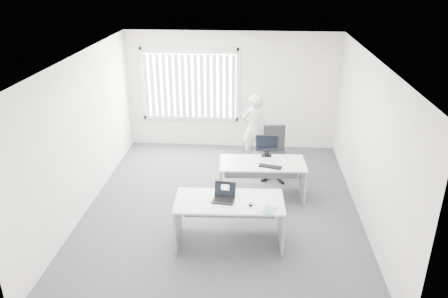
# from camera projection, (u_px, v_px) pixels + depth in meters

# --- Properties ---
(ground) EXTENTS (6.00, 6.00, 0.00)m
(ground) POSITION_uv_depth(u_px,v_px,m) (222.00, 207.00, 8.17)
(ground) COLOR #585960
(ground) RESTS_ON ground
(wall_back) EXTENTS (5.00, 0.02, 2.80)m
(wall_back) POSITION_uv_depth(u_px,v_px,m) (232.00, 91.00, 10.36)
(wall_back) COLOR white
(wall_back) RESTS_ON ground
(wall_front) EXTENTS (5.00, 0.02, 2.80)m
(wall_front) POSITION_uv_depth(u_px,v_px,m) (201.00, 238.00, 4.87)
(wall_front) COLOR white
(wall_front) RESTS_ON ground
(wall_left) EXTENTS (0.02, 6.00, 2.80)m
(wall_left) POSITION_uv_depth(u_px,v_px,m) (83.00, 134.00, 7.78)
(wall_left) COLOR white
(wall_left) RESTS_ON ground
(wall_right) EXTENTS (0.02, 6.00, 2.80)m
(wall_right) POSITION_uv_depth(u_px,v_px,m) (368.00, 142.00, 7.44)
(wall_right) COLOR white
(wall_right) RESTS_ON ground
(ceiling) EXTENTS (5.00, 6.00, 0.02)m
(ceiling) POSITION_uv_depth(u_px,v_px,m) (222.00, 58.00, 7.06)
(ceiling) COLOR white
(ceiling) RESTS_ON wall_back
(window) EXTENTS (2.32, 0.06, 1.76)m
(window) POSITION_uv_depth(u_px,v_px,m) (190.00, 84.00, 10.33)
(window) COLOR silver
(window) RESTS_ON wall_back
(blinds) EXTENTS (2.20, 0.10, 1.50)m
(blinds) POSITION_uv_depth(u_px,v_px,m) (190.00, 86.00, 10.29)
(blinds) COLOR silver
(blinds) RESTS_ON wall_back
(desk_near) EXTENTS (1.75, 0.88, 0.78)m
(desk_near) POSITION_uv_depth(u_px,v_px,m) (229.00, 212.00, 6.95)
(desk_near) COLOR silver
(desk_near) RESTS_ON ground
(desk_far) EXTENTS (1.66, 0.84, 0.74)m
(desk_far) POSITION_uv_depth(u_px,v_px,m) (262.00, 172.00, 8.34)
(desk_far) COLOR silver
(desk_far) RESTS_ON ground
(office_chair) EXTENTS (0.71, 0.71, 1.10)m
(office_chair) POSITION_uv_depth(u_px,v_px,m) (274.00, 162.00, 9.23)
(office_chair) COLOR black
(office_chair) RESTS_ON ground
(person) EXTENTS (0.64, 0.49, 1.60)m
(person) POSITION_uv_depth(u_px,v_px,m) (254.00, 128.00, 9.76)
(person) COLOR silver
(person) RESTS_ON ground
(laptop) EXTENTS (0.37, 0.34, 0.26)m
(laptop) POSITION_uv_depth(u_px,v_px,m) (223.00, 194.00, 6.79)
(laptop) COLOR black
(laptop) RESTS_ON desk_near
(paper_sheet) EXTENTS (0.39, 0.34, 0.00)m
(paper_sheet) POSITION_uv_depth(u_px,v_px,m) (255.00, 202.00, 6.83)
(paper_sheet) COLOR white
(paper_sheet) RESTS_ON desk_near
(mouse) EXTENTS (0.06, 0.10, 0.04)m
(mouse) POSITION_uv_depth(u_px,v_px,m) (251.00, 204.00, 6.72)
(mouse) COLOR #AAAAAC
(mouse) RESTS_ON paper_sheet
(booklet) EXTENTS (0.24, 0.28, 0.01)m
(booklet) POSITION_uv_depth(u_px,v_px,m) (269.00, 210.00, 6.58)
(booklet) COLOR silver
(booklet) RESTS_ON desk_near
(keyboard) EXTENTS (0.45, 0.25, 0.02)m
(keyboard) POSITION_uv_depth(u_px,v_px,m) (270.00, 167.00, 8.07)
(keyboard) COLOR black
(keyboard) RESTS_ON desk_far
(monitor) EXTENTS (0.44, 0.14, 0.43)m
(monitor) POSITION_uv_depth(u_px,v_px,m) (267.00, 146.00, 8.44)
(monitor) COLOR black
(monitor) RESTS_ON desk_far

